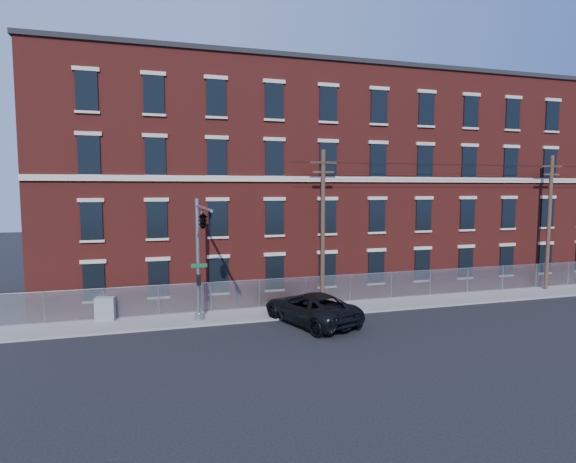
{
  "coord_description": "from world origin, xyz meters",
  "views": [
    {
      "loc": [
        -8.51,
        -22.26,
        7.69
      ],
      "look_at": [
        -0.79,
        4.0,
        5.16
      ],
      "focal_mm": 29.17,
      "sensor_mm": 36.0,
      "label": 1
    }
  ],
  "objects_px": {
    "utility_cabinet": "(105,309)",
    "pickup_truck": "(311,308)",
    "utility_pole_near": "(323,225)",
    "traffic_signal_mast": "(202,233)"
  },
  "relations": [
    {
      "from": "traffic_signal_mast",
      "to": "utility_pole_near",
      "type": "relative_size",
      "value": 0.7
    },
    {
      "from": "pickup_truck",
      "to": "traffic_signal_mast",
      "type": "bearing_deg",
      "value": -15.85
    },
    {
      "from": "utility_pole_near",
      "to": "utility_cabinet",
      "type": "xyz_separation_m",
      "value": [
        -13.18,
        0.4,
        -4.55
      ]
    },
    {
      "from": "utility_pole_near",
      "to": "pickup_truck",
      "type": "bearing_deg",
      "value": -121.28
    },
    {
      "from": "utility_pole_near",
      "to": "traffic_signal_mast",
      "type": "bearing_deg",
      "value": -156.86
    },
    {
      "from": "utility_pole_near",
      "to": "pickup_truck",
      "type": "xyz_separation_m",
      "value": [
        -1.89,
        -3.11,
        -4.45
      ]
    },
    {
      "from": "traffic_signal_mast",
      "to": "pickup_truck",
      "type": "distance_m",
      "value": 7.59
    },
    {
      "from": "traffic_signal_mast",
      "to": "pickup_truck",
      "type": "bearing_deg",
      "value": 2.86
    },
    {
      "from": "utility_cabinet",
      "to": "pickup_truck",
      "type": "bearing_deg",
      "value": -8.01
    },
    {
      "from": "utility_cabinet",
      "to": "traffic_signal_mast",
      "type": "bearing_deg",
      "value": -27.1
    }
  ]
}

